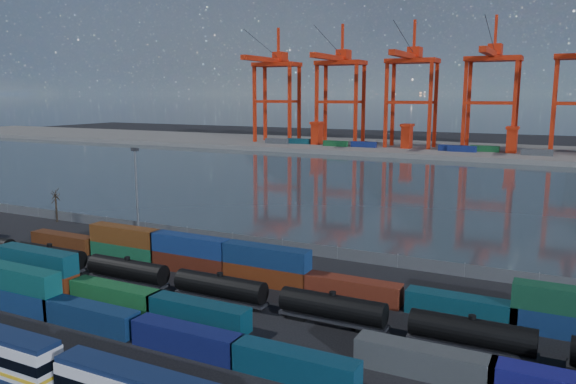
% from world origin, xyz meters
% --- Properties ---
extents(ground, '(700.00, 700.00, 0.00)m').
position_xyz_m(ground, '(0.00, 0.00, 0.00)').
color(ground, black).
rests_on(ground, ground).
extents(harbor_water, '(700.00, 700.00, 0.00)m').
position_xyz_m(harbor_water, '(0.00, 105.00, 0.01)').
color(harbor_water, '#29343B').
rests_on(harbor_water, ground).
extents(far_quay, '(700.00, 70.00, 2.00)m').
position_xyz_m(far_quay, '(0.00, 210.00, 1.00)').
color(far_quay, '#514F4C').
rests_on(far_quay, ground).
extents(container_row_south, '(127.72, 2.57, 5.49)m').
position_xyz_m(container_row_south, '(-10.51, -10.01, 2.06)').
color(container_row_south, '#393C3E').
rests_on(container_row_south, ground).
extents(container_row_mid, '(130.38, 2.66, 5.68)m').
position_xyz_m(container_row_mid, '(-3.78, -3.80, 2.13)').
color(container_row_mid, '#484A4D').
rests_on(container_row_mid, ground).
extents(container_row_north, '(142.11, 2.62, 5.59)m').
position_xyz_m(container_row_north, '(5.50, 11.96, 2.26)').
color(container_row_north, navy).
rests_on(container_row_north, ground).
extents(tanker_string, '(121.63, 2.82, 4.03)m').
position_xyz_m(tanker_string, '(-3.95, 3.27, 2.02)').
color(tanker_string, black).
rests_on(tanker_string, ground).
extents(waterfront_fence, '(160.12, 0.12, 2.20)m').
position_xyz_m(waterfront_fence, '(-0.00, 28.00, 1.00)').
color(waterfront_fence, '#595B5E').
rests_on(waterfront_fence, ground).
extents(bare_tree, '(1.88, 1.84, 7.18)m').
position_xyz_m(bare_tree, '(-52.59, 26.55, 3.52)').
color(bare_tree, black).
rests_on(bare_tree, ground).
extents(yard_light_mast, '(1.60, 0.40, 16.60)m').
position_xyz_m(yard_light_mast, '(-30.00, 26.00, 9.30)').
color(yard_light_mast, slate).
rests_on(yard_light_mast, ground).
extents(gantry_cranes, '(197.98, 44.12, 59.74)m').
position_xyz_m(gantry_cranes, '(-7.50, 203.42, 36.62)').
color(gantry_cranes, red).
rests_on(gantry_cranes, ground).
extents(quay_containers, '(172.58, 10.99, 2.60)m').
position_xyz_m(quay_containers, '(-11.00, 195.46, 3.30)').
color(quay_containers, navy).
rests_on(quay_containers, far_quay).
extents(straddle_carriers, '(140.00, 7.00, 11.10)m').
position_xyz_m(straddle_carriers, '(-2.50, 200.00, 7.82)').
color(straddle_carriers, red).
rests_on(straddle_carriers, far_quay).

